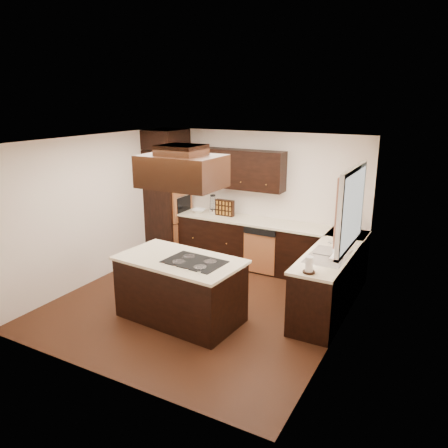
{
  "coord_description": "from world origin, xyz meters",
  "views": [
    {
      "loc": [
        3.27,
        -5.25,
        3.08
      ],
      "look_at": [
        0.1,
        0.6,
        1.15
      ],
      "focal_mm": 35.0,
      "sensor_mm": 36.0,
      "label": 1
    }
  ],
  "objects_px": {
    "spice_rack": "(225,208)",
    "range_hood": "(182,171)",
    "island": "(181,290)",
    "oven_column": "(168,202)"
  },
  "relations": [
    {
      "from": "oven_column",
      "to": "spice_rack",
      "type": "height_order",
      "value": "oven_column"
    },
    {
      "from": "range_hood",
      "to": "spice_rack",
      "type": "bearing_deg",
      "value": 105.11
    },
    {
      "from": "island",
      "to": "spice_rack",
      "type": "distance_m",
      "value": 2.47
    },
    {
      "from": "oven_column",
      "to": "spice_rack",
      "type": "bearing_deg",
      "value": 4.66
    },
    {
      "from": "spice_rack",
      "to": "island",
      "type": "bearing_deg",
      "value": -76.79
    },
    {
      "from": "island",
      "to": "spice_rack",
      "type": "height_order",
      "value": "spice_rack"
    },
    {
      "from": "oven_column",
      "to": "range_hood",
      "type": "xyz_separation_m",
      "value": [
        1.88,
        -2.25,
        1.1
      ]
    },
    {
      "from": "island",
      "to": "spice_rack",
      "type": "relative_size",
      "value": 4.6
    },
    {
      "from": "spice_rack",
      "to": "range_hood",
      "type": "bearing_deg",
      "value": -74.7
    },
    {
      "from": "island",
      "to": "range_hood",
      "type": "height_order",
      "value": "range_hood"
    }
  ]
}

